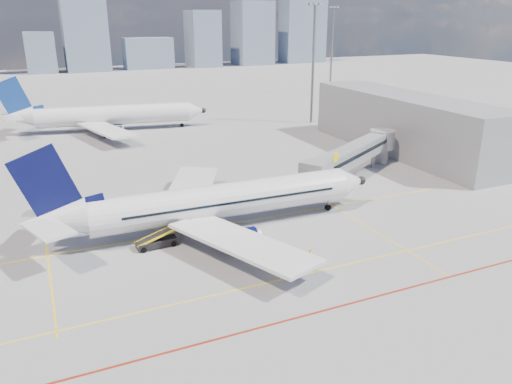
{
  "coord_description": "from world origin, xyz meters",
  "views": [
    {
      "loc": [
        -19.34,
        -42.04,
        23.01
      ],
      "look_at": [
        2.59,
        6.73,
        4.0
      ],
      "focal_mm": 35.0,
      "sensor_mm": 36.0,
      "label": 1
    }
  ],
  "objects_px": {
    "main_aircraft": "(211,203)",
    "belt_loader": "(158,241)",
    "second_aircraft": "(106,116)",
    "baggage_tug": "(269,247)",
    "ramp_worker": "(310,256)",
    "cargo_dolly": "(247,245)"
  },
  "relations": [
    {
      "from": "second_aircraft",
      "to": "baggage_tug",
      "type": "xyz_separation_m",
      "value": [
        6.47,
        -65.51,
        -2.56
      ]
    },
    {
      "from": "main_aircraft",
      "to": "belt_loader",
      "type": "xyz_separation_m",
      "value": [
        -6.62,
        -1.96,
        -2.58
      ]
    },
    {
      "from": "second_aircraft",
      "to": "belt_loader",
      "type": "relative_size",
      "value": 6.81
    },
    {
      "from": "main_aircraft",
      "to": "ramp_worker",
      "type": "bearing_deg",
      "value": -61.65
    },
    {
      "from": "second_aircraft",
      "to": "ramp_worker",
      "type": "bearing_deg",
      "value": -73.78
    },
    {
      "from": "cargo_dolly",
      "to": "ramp_worker",
      "type": "xyz_separation_m",
      "value": [
        4.76,
        -4.63,
        -0.15
      ]
    },
    {
      "from": "baggage_tug",
      "to": "ramp_worker",
      "type": "relative_size",
      "value": 1.28
    },
    {
      "from": "main_aircraft",
      "to": "baggage_tug",
      "type": "distance_m",
      "value": 9.07
    },
    {
      "from": "second_aircraft",
      "to": "belt_loader",
      "type": "distance_m",
      "value": 59.63
    },
    {
      "from": "main_aircraft",
      "to": "cargo_dolly",
      "type": "xyz_separation_m",
      "value": [
        1.25,
        -7.22,
        -2.26
      ]
    },
    {
      "from": "second_aircraft",
      "to": "cargo_dolly",
      "type": "height_order",
      "value": "second_aircraft"
    },
    {
      "from": "baggage_tug",
      "to": "cargo_dolly",
      "type": "distance_m",
      "value": 2.34
    },
    {
      "from": "cargo_dolly",
      "to": "belt_loader",
      "type": "distance_m",
      "value": 9.47
    },
    {
      "from": "cargo_dolly",
      "to": "belt_loader",
      "type": "relative_size",
      "value": 0.57
    },
    {
      "from": "baggage_tug",
      "to": "cargo_dolly",
      "type": "xyz_separation_m",
      "value": [
        -2.18,
        0.78,
        0.3
      ]
    },
    {
      "from": "baggage_tug",
      "to": "second_aircraft",
      "type": "bearing_deg",
      "value": 90.29
    },
    {
      "from": "belt_loader",
      "to": "ramp_worker",
      "type": "height_order",
      "value": "belt_loader"
    },
    {
      "from": "ramp_worker",
      "to": "cargo_dolly",
      "type": "bearing_deg",
      "value": 51.02
    },
    {
      "from": "main_aircraft",
      "to": "belt_loader",
      "type": "bearing_deg",
      "value": -162.09
    },
    {
      "from": "belt_loader",
      "to": "ramp_worker",
      "type": "xyz_separation_m",
      "value": [
        12.63,
        -9.89,
        0.18
      ]
    },
    {
      "from": "cargo_dolly",
      "to": "ramp_worker",
      "type": "bearing_deg",
      "value": -20.33
    },
    {
      "from": "ramp_worker",
      "to": "baggage_tug",
      "type": "bearing_deg",
      "value": 39.03
    }
  ]
}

